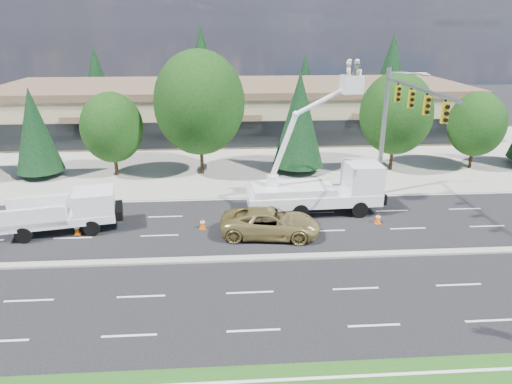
{
  "coord_description": "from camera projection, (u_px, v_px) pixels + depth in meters",
  "views": [
    {
      "loc": [
        -0.92,
        -21.41,
        11.76
      ],
      "look_at": [
        0.74,
        3.75,
        2.4
      ],
      "focal_mm": 32.0,
      "sensor_mm": 36.0,
      "label": 1
    }
  ],
  "objects": [
    {
      "name": "signal_mast",
      "position": [
        397.0,
        118.0,
        29.28
      ],
      "size": [
        2.76,
        10.16,
        9.0
      ],
      "color": "gray",
      "rests_on": "ground"
    },
    {
      "name": "minivan",
      "position": [
        270.0,
        223.0,
        26.61
      ],
      "size": [
        6.08,
        3.38,
        1.61
      ],
      "primitive_type": "imported",
      "rotation": [
        0.0,
        0.0,
        1.44
      ],
      "color": "tan",
      "rests_on": "ground"
    },
    {
      "name": "tree_front_c",
      "position": [
        112.0,
        128.0,
        36.21
      ],
      "size": [
        4.89,
        4.89,
        6.79
      ],
      "color": "#332114",
      "rests_on": "ground"
    },
    {
      "name": "strip_mall",
      "position": [
        234.0,
        108.0,
        51.23
      ],
      "size": [
        50.4,
        15.4,
        5.5
      ],
      "color": "tan",
      "rests_on": "ground"
    },
    {
      "name": "parked_car_west",
      "position": [
        114.0,
        148.0,
        42.87
      ],
      "size": [
        2.1,
        4.19,
        1.37
      ],
      "primitive_type": "imported",
      "rotation": [
        0.0,
        0.0,
        0.12
      ],
      "color": "black",
      "rests_on": "ground"
    },
    {
      "name": "tree_front_f",
      "position": [
        396.0,
        114.0,
        37.34
      ],
      "size": [
        5.91,
        5.91,
        8.2
      ],
      "color": "#332114",
      "rests_on": "ground"
    },
    {
      "name": "traffic_cone_b",
      "position": [
        203.0,
        223.0,
        27.67
      ],
      "size": [
        0.4,
        0.4,
        0.7
      ],
      "color": "#E85607",
      "rests_on": "ground"
    },
    {
      "name": "tree_front_d",
      "position": [
        199.0,
        103.0,
        35.99
      ],
      "size": [
        7.19,
        7.19,
        9.98
      ],
      "color": "#332114",
      "rests_on": "ground"
    },
    {
      "name": "traffic_cone_c",
      "position": [
        234.0,
        222.0,
        27.91
      ],
      "size": [
        0.4,
        0.4,
        0.7
      ],
      "color": "#E85607",
      "rests_on": "ground"
    },
    {
      "name": "road_median",
      "position": [
        247.0,
        258.0,
        24.15
      ],
      "size": [
        120.0,
        0.55,
        0.12
      ],
      "primitive_type": "cube",
      "color": "gray",
      "rests_on": "ground"
    },
    {
      "name": "concrete_apron",
      "position": [
        237.0,
        156.0,
        42.88
      ],
      "size": [
        140.0,
        22.0,
        0.01
      ],
      "primitive_type": "cube",
      "color": "gray",
      "rests_on": "ground"
    },
    {
      "name": "bucket_truck",
      "position": [
        325.0,
        182.0,
        29.57
      ],
      "size": [
        8.72,
        3.14,
        9.76
      ],
      "rotation": [
        0.0,
        0.0,
        0.05
      ],
      "color": "white",
      "rests_on": "ground"
    },
    {
      "name": "parked_car_east",
      "position": [
        302.0,
        153.0,
        41.45
      ],
      "size": [
        1.94,
        4.21,
        1.34
      ],
      "primitive_type": "imported",
      "rotation": [
        0.0,
        0.0,
        0.13
      ],
      "color": "black",
      "rests_on": "ground"
    },
    {
      "name": "tree_front_e",
      "position": [
        299.0,
        119.0,
        36.98
      ],
      "size": [
        4.19,
        4.19,
        8.25
      ],
      "color": "#332114",
      "rests_on": "ground"
    },
    {
      "name": "utility_pickup",
      "position": [
        69.0,
        215.0,
        27.2
      ],
      "size": [
        6.63,
        3.5,
        2.42
      ],
      "rotation": [
        0.0,
        0.0,
        0.2
      ],
      "color": "white",
      "rests_on": "ground"
    },
    {
      "name": "ground",
      "position": [
        247.0,
        259.0,
        24.17
      ],
      "size": [
        140.0,
        140.0,
        0.0
      ],
      "primitive_type": "plane",
      "color": "black",
      "rests_on": "ground"
    },
    {
      "name": "traffic_cone_d",
      "position": [
        378.0,
        218.0,
        28.41
      ],
      "size": [
        0.4,
        0.4,
        0.7
      ],
      "color": "#E85607",
      "rests_on": "ground"
    },
    {
      "name": "tree_back_a",
      "position": [
        97.0,
        79.0,
        60.67
      ],
      "size": [
        4.57,
        4.57,
        9.01
      ],
      "color": "#332114",
      "rests_on": "ground"
    },
    {
      "name": "tree_back_c",
      "position": [
        305.0,
        81.0,
        62.61
      ],
      "size": [
        4.0,
        4.0,
        7.89
      ],
      "color": "#332114",
      "rests_on": "ground"
    },
    {
      "name": "tree_front_g",
      "position": [
        477.0,
        124.0,
        38.12
      ],
      "size": [
        4.69,
        4.69,
        6.51
      ],
      "color": "#332114",
      "rests_on": "ground"
    },
    {
      "name": "tree_front_b",
      "position": [
        35.0,
        130.0,
        35.87
      ],
      "size": [
        3.65,
        3.65,
        7.2
      ],
      "color": "#332114",
      "rests_on": "ground"
    },
    {
      "name": "tree_back_b",
      "position": [
        202.0,
        67.0,
        61.06
      ],
      "size": [
        5.86,
        5.86,
        11.55
      ],
      "color": "#332114",
      "rests_on": "ground"
    },
    {
      "name": "tree_back_d",
      "position": [
        391.0,
        70.0,
        62.83
      ],
      "size": [
        5.43,
        5.43,
        10.7
      ],
      "color": "#332114",
      "rests_on": "ground"
    },
    {
      "name": "traffic_cone_a",
      "position": [
        77.0,
        229.0,
        26.92
      ],
      "size": [
        0.4,
        0.4,
        0.7
      ],
      "color": "#E85607",
      "rests_on": "ground"
    }
  ]
}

